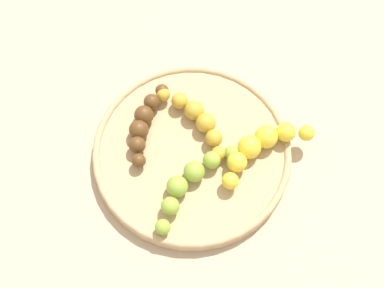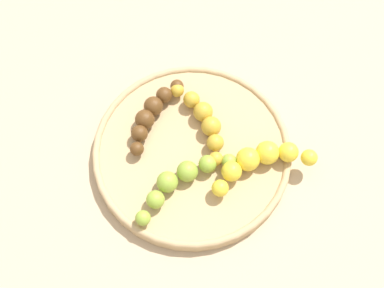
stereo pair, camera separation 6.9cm
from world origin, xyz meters
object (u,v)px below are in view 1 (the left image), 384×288
object	(u,v)px
banana_overripe	(144,123)
banana_green	(190,182)
fruit_bowl	(192,152)
banana_spotted	(197,119)
banana_yellow	(261,146)

from	to	relation	value
banana_overripe	banana_green	bearing A→B (deg)	140.80
fruit_bowl	banana_overripe	xyz separation A→B (m)	(-0.07, 0.01, 0.02)
banana_spotted	fruit_bowl	bearing A→B (deg)	-138.63
fruit_bowl	banana_yellow	bearing A→B (deg)	16.92
fruit_bowl	banana_yellow	world-z (taller)	banana_yellow
fruit_bowl	banana_yellow	distance (m)	0.10
fruit_bowl	banana_yellow	size ratio (longest dim) A/B	2.25
fruit_bowl	banana_yellow	xyz separation A→B (m)	(0.09, 0.03, 0.02)
banana_yellow	banana_spotted	xyz separation A→B (m)	(-0.10, 0.01, -0.00)
banana_green	banana_spotted	size ratio (longest dim) A/B	1.21
banana_yellow	fruit_bowl	bearing A→B (deg)	55.64
banana_green	banana_yellow	world-z (taller)	banana_yellow
banana_spotted	banana_overripe	bearing A→B (deg)	146.16
banana_green	banana_overripe	xyz separation A→B (m)	(-0.09, 0.06, -0.00)
banana_yellow	banana_spotted	distance (m)	0.10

